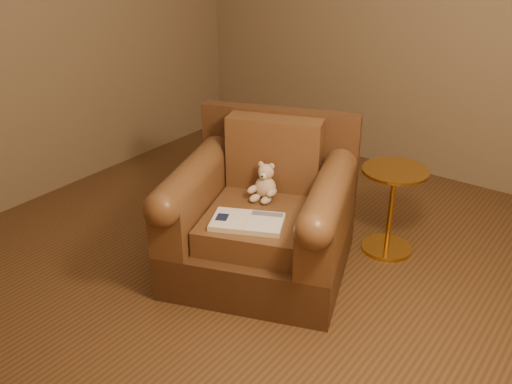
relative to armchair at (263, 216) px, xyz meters
The scene contains 5 objects.
floor 0.37m from the armchair, 135.21° to the left, with size 4.00×4.00×0.00m, color brown.
armchair is the anchor object (origin of this frame).
teddy_bear 0.20m from the armchair, 119.50° to the left, with size 0.17×0.20×0.24m.
guidebook 0.29m from the armchair, 73.97° to the right, with size 0.48×0.40×0.03m.
side_table 0.87m from the armchair, 49.43° to the left, with size 0.43×0.43×0.60m.
Camera 1 is at (1.87, -2.60, 2.07)m, focal length 40.00 mm.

